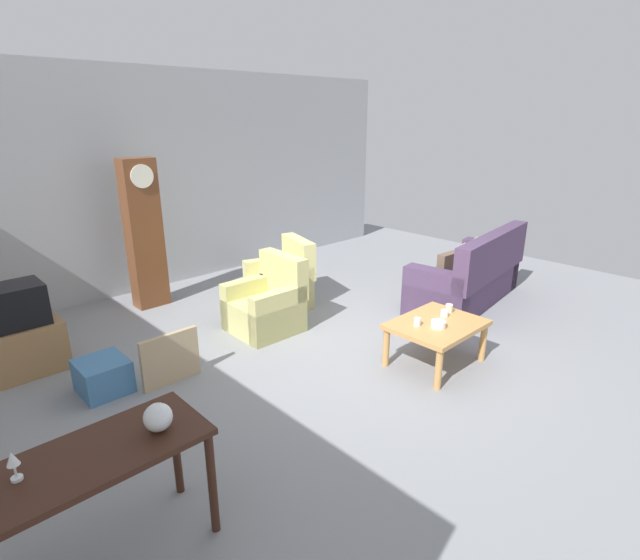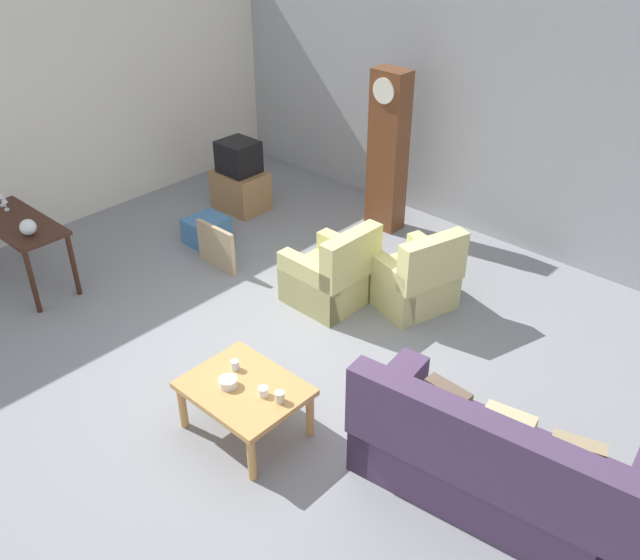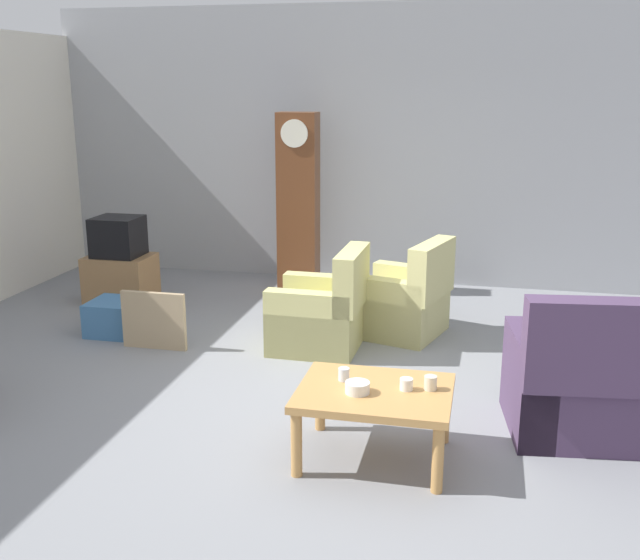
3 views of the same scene
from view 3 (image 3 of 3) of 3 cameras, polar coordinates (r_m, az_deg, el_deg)
name	(u,v)px [view 3 (image 3 of 3)]	position (r m, az deg, el deg)	size (l,w,h in m)	color
ground_plane	(338,398)	(5.72, 1.41, -9.06)	(10.40, 10.40, 0.00)	gray
garage_door_wall	(400,147)	(8.82, 6.19, 10.13)	(8.40, 0.16, 3.20)	#9EA0A5
armchair_olive_near	(322,315)	(6.66, 0.15, -2.73)	(0.80, 0.77, 0.92)	#CCC67A
armchair_olive_far	(404,303)	(7.07, 6.45, -1.77)	(0.97, 0.95, 0.92)	#D4CD83
coffee_table_wood	(375,399)	(4.72, 4.22, -9.14)	(0.96, 0.76, 0.47)	tan
grandfather_clock	(298,204)	(8.34, -1.68, 5.89)	(0.44, 0.30, 2.02)	brown
tv_stand_cabinet	(121,279)	(8.30, -15.05, 0.04)	(0.68, 0.52, 0.53)	#997047
tv_crt	(118,237)	(8.20, -15.27, 3.25)	(0.48, 0.44, 0.42)	black
framed_picture_leaning	(154,320)	(6.82, -12.66, -3.06)	(0.60, 0.05, 0.52)	tan
storage_box_blue	(114,317)	(7.35, -15.54, -2.75)	(0.44, 0.47, 0.32)	teal
cup_white_porcelain	(406,384)	(4.69, 6.66, -7.96)	(0.08, 0.08, 0.07)	white
cup_blue_rimmed	(344,374)	(4.80, 1.85, -7.26)	(0.07, 0.07, 0.08)	silver
cup_cream_tall	(431,383)	(4.71, 8.50, -7.83)	(0.08, 0.08, 0.09)	beige
bowl_white_stacked	(357,387)	(4.62, 2.89, -8.25)	(0.15, 0.15, 0.07)	white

